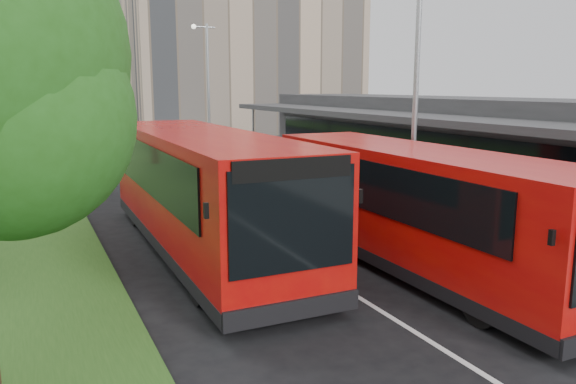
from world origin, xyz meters
name	(u,v)px	position (x,y,z in m)	size (l,w,h in m)	color
ground	(321,274)	(0.00, 0.00, 0.00)	(120.00, 120.00, 0.00)	black
pavement	(249,160)	(6.00, 20.00, 0.07)	(5.00, 80.00, 0.15)	gray
grass_verge	(10,175)	(-7.00, 20.00, 0.05)	(5.00, 80.00, 0.10)	#274F19
lane_centre_line	(171,181)	(0.00, 15.00, 0.01)	(0.12, 70.00, 0.01)	silver
kerb_dashes	(211,166)	(3.30, 19.00, 0.01)	(0.12, 56.00, 0.01)	silver
office_block	(242,40)	(14.00, 42.00, 9.00)	(22.00, 12.00, 18.00)	tan
station_building	(449,142)	(10.86, 8.00, 2.04)	(7.70, 26.00, 4.00)	#2B2B2D
tree_far	(0,67)	(-7.01, 21.05, 5.44)	(5.24, 5.24, 8.42)	#362315
lamp_post_near	(414,78)	(4.12, 2.00, 4.72)	(1.44, 0.28, 8.00)	#93979B
lamp_post_far	(207,82)	(4.12, 22.00, 4.72)	(1.44, 0.28, 8.00)	#93979B
bus_main	(417,208)	(2.37, -0.58, 1.53)	(2.87, 10.58, 2.99)	#B71109
bus_second	(203,191)	(-1.97, 3.08, 1.68)	(3.14, 11.60, 3.27)	#B71109
litter_bin	(315,176)	(5.34, 10.27, 0.59)	(0.49, 0.49, 0.88)	#352615
bollard	(253,157)	(5.13, 17.10, 0.67)	(0.16, 0.16, 1.03)	#FFF40D
car_near	(124,131)	(1.77, 39.06, 0.63)	(1.49, 3.69, 1.26)	#4F140B
car_far	(84,129)	(-0.93, 44.97, 0.56)	(1.18, 3.39, 1.12)	navy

